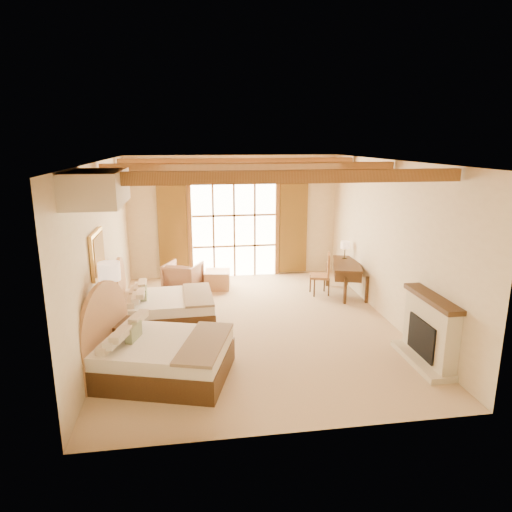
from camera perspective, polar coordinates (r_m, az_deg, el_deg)
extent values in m
plane|color=#CDAE86|center=(9.18, -0.38, -8.58)|extent=(7.00, 7.00, 0.00)
plane|color=beige|center=(12.10, -2.79, 4.90)|extent=(5.50, 0.00, 5.50)
plane|color=beige|center=(8.74, -18.54, 0.52)|extent=(0.00, 7.00, 7.00)
plane|color=beige|center=(9.47, 16.31, 1.71)|extent=(0.00, 7.00, 7.00)
plane|color=#A96B39|center=(8.47, -0.42, 11.80)|extent=(7.00, 7.00, 0.00)
cube|color=white|center=(12.12, -2.75, 3.24)|extent=(2.20, 0.02, 2.50)
cube|color=brown|center=(12.03, -10.34, 2.94)|extent=(0.75, 0.06, 2.40)
cube|color=brown|center=(12.35, 4.68, 3.42)|extent=(0.75, 0.06, 2.40)
cube|color=beige|center=(8.02, 20.91, -8.80)|extent=(0.25, 1.30, 1.10)
cube|color=black|center=(8.03, 20.41, -9.51)|extent=(0.18, 0.80, 0.60)
cube|color=beige|center=(8.18, 20.04, -12.10)|extent=(0.45, 1.40, 0.10)
cube|color=#453216|center=(7.82, 21.22, -4.95)|extent=(0.30, 1.40, 0.08)
cube|color=#EEBB58|center=(7.98, -19.22, 0.31)|extent=(0.05, 0.95, 0.75)
cube|color=#B48E2D|center=(7.97, -19.01, 0.32)|extent=(0.02, 0.82, 0.62)
cube|color=beige|center=(6.51, -19.31, 8.06)|extent=(0.70, 1.40, 0.45)
cube|color=#453216|center=(7.40, -11.47, -13.16)|extent=(2.31, 1.99, 0.38)
cube|color=white|center=(7.27, -11.59, -11.09)|extent=(2.26, 1.95, 0.21)
cube|color=#8C7E5B|center=(7.21, -6.26, -10.08)|extent=(1.00, 1.62, 0.05)
cube|color=gray|center=(7.22, -15.32, -9.58)|extent=(0.23, 0.42, 0.23)
cube|color=#453216|center=(9.37, -11.03, -7.19)|extent=(1.88, 1.45, 0.36)
cube|color=white|center=(9.28, -11.12, -5.60)|extent=(1.84, 1.42, 0.20)
cube|color=#8C7E5B|center=(9.23, -7.28, -4.84)|extent=(0.60, 1.43, 0.04)
cube|color=gray|center=(9.24, -13.81, -4.48)|extent=(0.12, 0.38, 0.21)
cube|color=#453216|center=(8.05, -16.87, -10.03)|extent=(0.69, 0.69, 0.67)
cylinder|color=#342A17|center=(8.28, -17.09, -11.81)|extent=(0.23, 0.23, 0.03)
cylinder|color=#342A17|center=(8.00, -17.46, -7.20)|extent=(0.04, 0.04, 1.41)
cylinder|color=beige|center=(7.75, -17.88, -1.83)|extent=(0.35, 0.35, 0.29)
imported|color=#A06F55|center=(11.12, -9.08, -2.63)|extent=(1.04, 1.06, 0.74)
cube|color=tan|center=(11.35, -4.85, -2.93)|extent=(0.68, 0.68, 0.44)
cube|color=#453216|center=(10.94, 11.29, -0.96)|extent=(0.98, 1.54, 0.05)
cube|color=#453216|center=(10.98, 11.26, -1.63)|extent=(0.95, 1.49, 0.22)
cube|color=#9B6434|center=(10.90, 7.97, -2.54)|extent=(0.55, 0.55, 0.06)
cube|color=#9B6434|center=(10.88, 9.01, -1.01)|extent=(0.17, 0.43, 0.54)
cylinder|color=#342A17|center=(11.34, 11.01, -0.22)|extent=(0.13, 0.13, 0.02)
cylinder|color=#342A17|center=(11.31, 11.04, 0.49)|extent=(0.03, 0.03, 0.29)
cylinder|color=beige|center=(11.27, 11.08, 1.37)|extent=(0.21, 0.21, 0.17)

